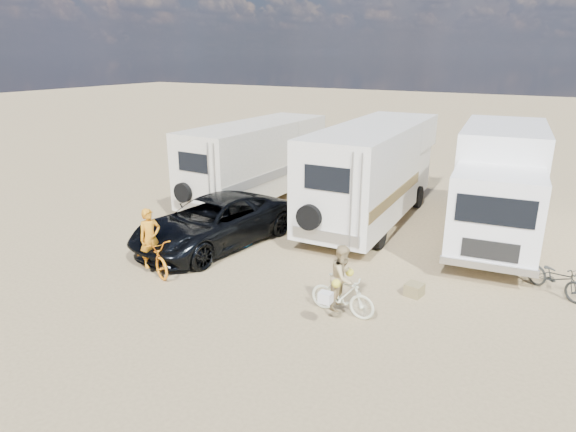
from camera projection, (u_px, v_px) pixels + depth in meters
The scene contains 12 objects.
ground at pixel (264, 298), 12.33m from camera, with size 140.00×140.00×0.00m, color tan.
rv_main at pixel (372, 174), 17.43m from camera, with size 2.47×8.10×3.42m, color white, non-canonical shape.
rv_left at pixel (255, 163), 19.82m from camera, with size 2.29×7.23×3.16m, color #EDE5CC, non-canonical shape.
box_truck at pixel (498, 187), 15.55m from camera, with size 2.49×7.41×3.56m, color white, non-canonical shape.
dark_suv at pixel (213, 222), 15.47m from camera, with size 2.51×5.45×1.51m, color black.
bike_man at pixel (152, 255), 13.61m from camera, with size 0.67×1.93×1.02m, color orange.
bike_woman at pixel (342, 295), 11.42m from camera, with size 0.45×1.59×0.96m, color beige.
rider_man at pixel (151, 244), 13.51m from camera, with size 0.60×0.40×1.65m, color orange.
rider_woman at pixel (343, 284), 11.33m from camera, with size 0.74×0.57×1.52m, color tan.
bike_parked at pixel (556, 278), 12.40m from camera, with size 0.58×1.65×0.87m, color #262826.
cooler at pixel (242, 238), 15.68m from camera, with size 0.54×0.40×0.43m, color #29637B.
crate at pixel (414, 290), 12.39m from camera, with size 0.40×0.40×0.32m, color olive.
Camera 1 is at (6.02, -9.32, 5.77)m, focal length 31.08 mm.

